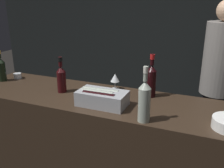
% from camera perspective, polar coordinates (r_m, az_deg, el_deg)
% --- Properties ---
extents(wall_back_chalkboard, '(6.40, 0.06, 2.80)m').
position_cam_1_polar(wall_back_chalkboard, '(4.07, 12.60, 13.84)').
color(wall_back_chalkboard, black).
rests_on(wall_back_chalkboard, ground_plane).
extents(bar_counter, '(2.57, 0.65, 0.96)m').
position_cam_1_polar(bar_counter, '(2.24, -0.33, -14.93)').
color(bar_counter, '#2D2116').
rests_on(bar_counter, ground_plane).
extents(ice_bin_with_bottles, '(0.37, 0.20, 0.12)m').
position_cam_1_polar(ice_bin_with_bottles, '(1.89, -2.47, -3.01)').
color(ice_bin_with_bottles, '#9EA0A5').
rests_on(ice_bin_with_bottles, bar_counter).
extents(wine_glass, '(0.08, 0.08, 0.14)m').
position_cam_1_polar(wine_glass, '(2.20, 0.70, 1.33)').
color(wine_glass, silver).
rests_on(wine_glass, bar_counter).
extents(candle_votive, '(0.08, 0.08, 0.05)m').
position_cam_1_polar(candle_votive, '(2.71, -20.77, 1.77)').
color(candle_votive, silver).
rests_on(candle_votive, bar_counter).
extents(red_wine_bottle_tall, '(0.08, 0.08, 0.36)m').
position_cam_1_polar(red_wine_bottle_tall, '(2.05, 8.96, 1.04)').
color(red_wine_bottle_tall, black).
rests_on(red_wine_bottle_tall, bar_counter).
extents(red_wine_bottle_black_foil, '(0.08, 0.08, 0.31)m').
position_cam_1_polar(red_wine_bottle_black_foil, '(2.18, -11.50, 1.42)').
color(red_wine_bottle_black_foil, black).
rests_on(red_wine_bottle_black_foil, bar_counter).
extents(white_wine_bottle, '(0.08, 0.08, 0.37)m').
position_cam_1_polar(white_wine_bottle, '(1.62, 7.42, -3.63)').
color(white_wine_bottle, '#9EA899').
rests_on(white_wine_bottle, bar_counter).
extents(champagne_bottle, '(0.08, 0.08, 0.30)m').
position_cam_1_polar(champagne_bottle, '(2.66, -23.96, 3.24)').
color(champagne_bottle, black).
rests_on(champagne_bottle, bar_counter).
extents(person_blond_tee, '(0.35, 0.35, 1.73)m').
position_cam_1_polar(person_blond_tee, '(2.78, 23.13, 1.50)').
color(person_blond_tee, black).
rests_on(person_blond_tee, ground_plane).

